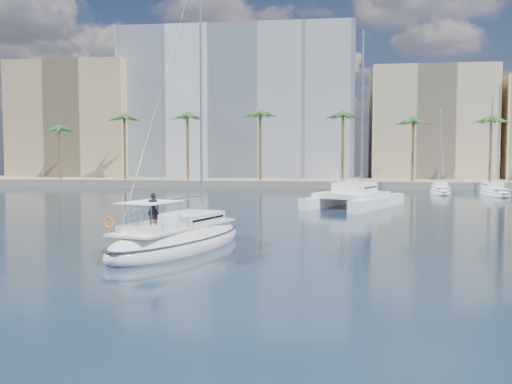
# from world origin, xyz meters

# --- Properties ---
(ground) EXTENTS (160.00, 160.00, 0.00)m
(ground) POSITION_xyz_m (0.00, 0.00, 0.00)
(ground) COLOR black
(ground) RESTS_ON ground
(quay) EXTENTS (120.00, 14.00, 1.20)m
(quay) POSITION_xyz_m (0.00, 61.00, 0.60)
(quay) COLOR gray
(quay) RESTS_ON ground
(building_modern) EXTENTS (42.00, 16.00, 28.00)m
(building_modern) POSITION_xyz_m (-12.00, 73.00, 14.00)
(building_modern) COLOR white
(building_modern) RESTS_ON ground
(building_tan_left) EXTENTS (22.00, 14.00, 22.00)m
(building_tan_left) POSITION_xyz_m (-42.00, 69.00, 11.00)
(building_tan_left) COLOR tan
(building_tan_left) RESTS_ON ground
(building_beige) EXTENTS (20.00, 14.00, 20.00)m
(building_beige) POSITION_xyz_m (22.00, 70.00, 10.00)
(building_beige) COLOR beige
(building_beige) RESTS_ON ground
(palm_left) EXTENTS (3.60, 3.60, 12.30)m
(palm_left) POSITION_xyz_m (-34.00, 57.00, 10.28)
(palm_left) COLOR brown
(palm_left) RESTS_ON ground
(palm_centre) EXTENTS (3.60, 3.60, 12.30)m
(palm_centre) POSITION_xyz_m (0.00, 57.00, 10.28)
(palm_centre) COLOR brown
(palm_centre) RESTS_ON ground
(main_sloop) EXTENTS (7.61, 13.01, 18.41)m
(main_sloop) POSITION_xyz_m (-3.24, -1.10, 0.55)
(main_sloop) COLOR white
(main_sloop) RESTS_ON ground
(catamaran) EXTENTS (11.03, 14.11, 18.33)m
(catamaran) POSITION_xyz_m (7.68, 26.23, 1.16)
(catamaran) COLOR white
(catamaran) RESTS_ON ground
(seagull) EXTENTS (1.12, 0.48, 0.21)m
(seagull) POSITION_xyz_m (-5.65, 6.95, 1.15)
(seagull) COLOR silver
(seagull) RESTS_ON ground
(moored_yacht_a) EXTENTS (3.37, 9.52, 11.90)m
(moored_yacht_a) POSITION_xyz_m (20.00, 47.00, 0.00)
(moored_yacht_a) COLOR white
(moored_yacht_a) RESTS_ON ground
(moored_yacht_b) EXTENTS (3.32, 10.83, 13.72)m
(moored_yacht_b) POSITION_xyz_m (26.50, 45.00, 0.00)
(moored_yacht_b) COLOR white
(moored_yacht_b) RESTS_ON ground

